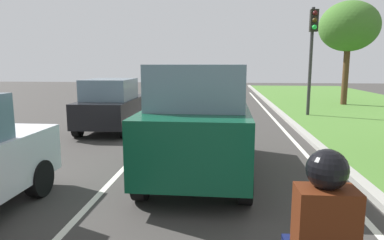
{
  "coord_description": "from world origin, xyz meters",
  "views": [
    {
      "loc": [
        1.46,
        2.48,
        2.3
      ],
      "look_at": [
        0.87,
        9.1,
        1.2
      ],
      "focal_mm": 32.13,
      "sensor_mm": 36.0,
      "label": 1
    }
  ],
  "objects": [
    {
      "name": "traffic_light_near_right",
      "position": [
        5.2,
        17.7,
        3.2
      ],
      "size": [
        0.32,
        0.5,
        4.62
      ],
      "color": "#2D2D2D",
      "rests_on": "ground"
    },
    {
      "name": "car_suv_ahead",
      "position": [
        1.0,
        9.44,
        1.17
      ],
      "size": [
        2.02,
        4.53,
        2.28
      ],
      "rotation": [
        0.0,
        0.0,
        -0.01
      ],
      "color": "#0C472D",
      "rests_on": "ground"
    },
    {
      "name": "car_hatchback_far",
      "position": [
        -2.33,
        13.93,
        0.88
      ],
      "size": [
        1.76,
        3.72,
        1.78
      ],
      "rotation": [
        0.0,
        0.0,
        0.01
      ],
      "color": "black",
      "rests_on": "ground"
    },
    {
      "name": "lane_line_center",
      "position": [
        -0.7,
        14.0,
        0.0
      ],
      "size": [
        0.12,
        32.0,
        0.01
      ],
      "primitive_type": "cube",
      "color": "silver",
      "rests_on": "ground"
    },
    {
      "name": "ground_plane",
      "position": [
        0.0,
        14.0,
        0.0
      ],
      "size": [
        60.0,
        60.0,
        0.0
      ],
      "primitive_type": "plane",
      "color": "#383533"
    },
    {
      "name": "curb_right",
      "position": [
        4.1,
        14.0,
        0.06
      ],
      "size": [
        0.24,
        48.0,
        0.12
      ],
      "primitive_type": "cube",
      "color": "#9E9B93",
      "rests_on": "ground"
    },
    {
      "name": "lane_line_right_edge",
      "position": [
        3.6,
        14.0,
        0.0
      ],
      "size": [
        0.12,
        32.0,
        0.01
      ],
      "primitive_type": "cube",
      "color": "silver",
      "rests_on": "ground"
    },
    {
      "name": "rider_person",
      "position": [
        2.16,
        4.76,
        1.19
      ],
      "size": [
        0.5,
        0.4,
        1.16
      ],
      "rotation": [
        0.0,
        0.0,
        0.01
      ],
      "color": "#4C1E0C",
      "rests_on": "ground"
    },
    {
      "name": "tree_roadside_far",
      "position": [
        8.11,
        22.0,
        4.21
      ],
      "size": [
        3.1,
        3.1,
        5.56
      ],
      "color": "#4C331E",
      "rests_on": "ground"
    }
  ]
}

